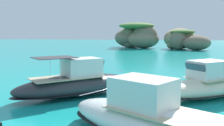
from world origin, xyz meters
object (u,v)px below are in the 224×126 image
islet_small (182,39)px  motorboat_cream (212,85)px  islet_large (136,37)px  motorboat_white (151,121)px  motorboat_charcoal (77,83)px

islet_small → motorboat_cream: 63.22m
islet_small → motorboat_cream: islet_small is taller
islet_large → islet_small: bearing=-19.2°
islet_large → motorboat_white: bearing=-82.1°
islet_large → motorboat_white: 78.77m
motorboat_charcoal → motorboat_white: 9.69m
islet_large → motorboat_white: size_ratio=1.89×
motorboat_white → islet_large: bearing=97.9°
islet_small → motorboat_cream: bearing=-90.9°
islet_large → motorboat_cream: (14.87, -68.69, -3.05)m
motorboat_charcoal → motorboat_white: motorboat_charcoal is taller
islet_small → motorboat_charcoal: (-11.52, -65.17, -2.22)m
islet_small → motorboat_charcoal: bearing=-100.0°
islet_large → motorboat_cream: islet_large is taller
islet_large → motorboat_cream: bearing=-77.8°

